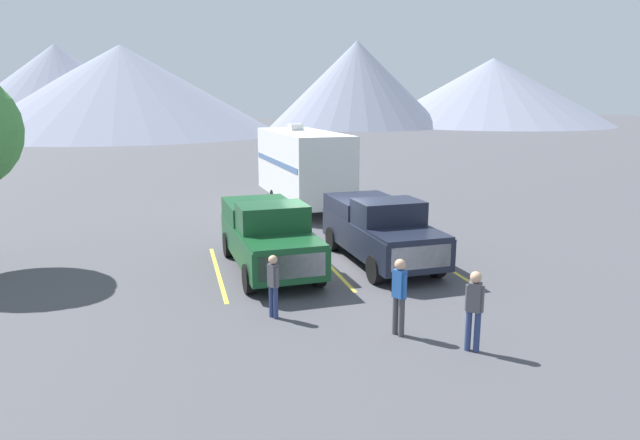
# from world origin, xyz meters

# --- Properties ---
(ground_plane) EXTENTS (240.00, 240.00, 0.00)m
(ground_plane) POSITION_xyz_m (0.00, 0.00, 0.00)
(ground_plane) COLOR #47474C
(pickup_truck_a) EXTENTS (2.41, 5.57, 2.11)m
(pickup_truck_a) POSITION_xyz_m (-1.88, -0.18, 1.08)
(pickup_truck_a) COLOR #144723
(pickup_truck_a) RESTS_ON ground
(pickup_truck_b) EXTENTS (2.42, 5.54, 2.08)m
(pickup_truck_b) POSITION_xyz_m (1.64, -0.27, 1.08)
(pickup_truck_b) COLOR black
(pickup_truck_b) RESTS_ON ground
(lot_stripe_a) EXTENTS (0.12, 5.50, 0.01)m
(lot_stripe_a) POSITION_xyz_m (-3.42, -0.16, 0.00)
(lot_stripe_a) COLOR gold
(lot_stripe_a) RESTS_ON ground
(lot_stripe_b) EXTENTS (0.12, 5.50, 0.01)m
(lot_stripe_b) POSITION_xyz_m (0.00, -0.16, 0.00)
(lot_stripe_b) COLOR gold
(lot_stripe_b) RESTS_ON ground
(lot_stripe_c) EXTENTS (0.12, 5.50, 0.01)m
(lot_stripe_c) POSITION_xyz_m (3.42, -0.16, 0.00)
(lot_stripe_c) COLOR gold
(lot_stripe_c) RESTS_ON ground
(camper_trailer_a) EXTENTS (3.04, 9.01, 3.85)m
(camper_trailer_a) POSITION_xyz_m (1.34, 9.14, 2.03)
(camper_trailer_a) COLOR white
(camper_trailer_a) RESTS_ON ground
(person_a) EXTENTS (0.30, 0.35, 1.73)m
(person_a) POSITION_xyz_m (0.04, -5.78, 1.00)
(person_a) COLOR #3F3F42
(person_a) RESTS_ON ground
(person_b) EXTENTS (0.32, 0.31, 1.71)m
(person_b) POSITION_xyz_m (1.20, -6.91, 0.98)
(person_b) COLOR navy
(person_b) RESTS_ON ground
(person_c) EXTENTS (0.27, 0.30, 1.53)m
(person_c) POSITION_xyz_m (-2.42, -4.09, 0.88)
(person_c) COLOR navy
(person_c) RESTS_ON ground
(mountain_ridge) EXTENTS (159.77, 53.70, 14.39)m
(mountain_ridge) POSITION_xyz_m (2.37, 74.46, 6.01)
(mountain_ridge) COLOR gray
(mountain_ridge) RESTS_ON ground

